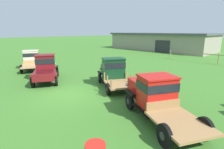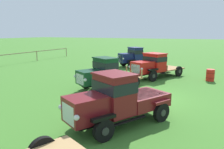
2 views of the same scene
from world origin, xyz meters
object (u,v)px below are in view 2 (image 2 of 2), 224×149
vintage_truck_midrow_center (103,73)px  vintage_truck_back_of_row (134,57)px  oil_drum_beside_row (210,75)px  vintage_truck_far_side (153,65)px  vintage_truck_second_in_line (117,99)px

vintage_truck_midrow_center → vintage_truck_back_of_row: bearing=8.9°
oil_drum_beside_row → vintage_truck_midrow_center: bearing=133.2°
vintage_truck_far_side → vintage_truck_back_of_row: size_ratio=1.16×
vintage_truck_second_in_line → vintage_truck_back_of_row: (15.15, 4.87, 0.01)m
vintage_truck_second_in_line → oil_drum_beside_row: (10.90, -3.15, -0.64)m
vintage_truck_midrow_center → vintage_truck_back_of_row: 10.40m
vintage_truck_midrow_center → vintage_truck_far_side: bearing=-21.4°
vintage_truck_second_in_line → vintage_truck_midrow_center: (4.87, 3.26, 0.00)m
vintage_truck_far_side → oil_drum_beside_row: size_ratio=5.85×
vintage_truck_second_in_line → vintage_truck_midrow_center: bearing=33.8°
vintage_truck_second_in_line → vintage_truck_far_side: bearing=7.3°
vintage_truck_second_in_line → vintage_truck_far_side: size_ratio=0.89×
vintage_truck_far_side → vintage_truck_back_of_row: 6.31m
vintage_truck_far_side → oil_drum_beside_row: (0.94, -4.43, -0.66)m
oil_drum_beside_row → vintage_truck_far_side: bearing=102.0°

